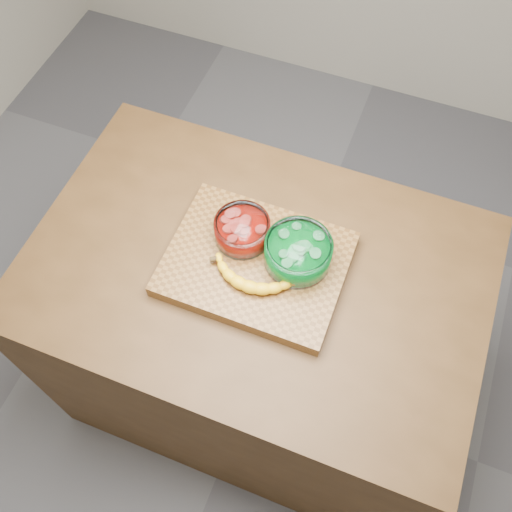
% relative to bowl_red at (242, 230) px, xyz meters
% --- Properties ---
extents(ground, '(3.50, 3.50, 0.00)m').
position_rel_bowl_red_xyz_m(ground, '(0.06, -0.05, -0.97)').
color(ground, '#5B5B60').
rests_on(ground, ground).
extents(counter, '(1.20, 0.80, 0.90)m').
position_rel_bowl_red_xyz_m(counter, '(0.06, -0.05, -0.52)').
color(counter, '#4A2F16').
rests_on(counter, ground).
extents(cutting_board, '(0.45, 0.35, 0.04)m').
position_rel_bowl_red_xyz_m(cutting_board, '(0.06, -0.05, -0.05)').
color(cutting_board, brown).
rests_on(cutting_board, counter).
extents(bowl_red, '(0.14, 0.14, 0.07)m').
position_rel_bowl_red_xyz_m(bowl_red, '(0.00, 0.00, 0.00)').
color(bowl_red, white).
rests_on(bowl_red, cutting_board).
extents(bowl_green, '(0.17, 0.17, 0.08)m').
position_rel_bowl_red_xyz_m(bowl_green, '(0.15, -0.01, 0.00)').
color(bowl_green, white).
rests_on(bowl_green, cutting_board).
extents(banana, '(0.25, 0.12, 0.04)m').
position_rel_bowl_red_xyz_m(banana, '(0.07, -0.11, -0.02)').
color(banana, yellow).
rests_on(banana, cutting_board).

